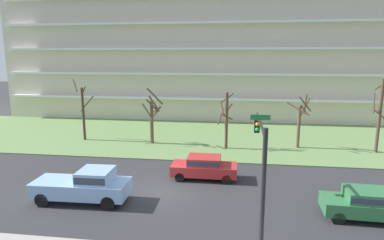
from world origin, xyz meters
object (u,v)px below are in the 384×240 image
tree_far_left (83,111)px  tree_right (300,121)px  sedan_green_center_left (368,203)px  tree_left (152,117)px  tree_far_right (380,114)px  traffic_signal_mast (260,157)px  pickup_blue_near_left (85,185)px  tree_center (226,119)px  sedan_red_center_right (204,166)px

tree_far_left → tree_right: size_ratio=1.21×
tree_right → sedan_green_center_left: 13.18m
tree_left → tree_far_right: size_ratio=0.86×
traffic_signal_mast → tree_far_right: bearing=54.3°
pickup_blue_near_left → traffic_signal_mast: 10.27m
tree_right → tree_center: bearing=-171.7°
tree_far_left → traffic_signal_mast: bearing=-45.0°
tree_far_left → sedan_green_center_left: 25.36m
tree_right → traffic_signal_mast: (-4.56, -15.66, 1.32)m
tree_center → tree_right: tree_center is taller
tree_far_left → traffic_signal_mast: 22.48m
tree_center → tree_far_right: (12.83, 0.39, 0.64)m
sedan_green_center_left → tree_far_left: bearing=150.5°
tree_far_left → pickup_blue_near_left: tree_far_left is taller
pickup_blue_near_left → sedan_green_center_left: 15.15m
tree_far_right → sedan_red_center_right: (-14.02, -7.96, -2.52)m
tree_right → tree_far_right: (6.31, -0.56, 0.83)m
tree_left → pickup_blue_near_left: 12.87m
traffic_signal_mast → sedan_green_center_left: bearing=25.0°
tree_far_right → traffic_signal_mast: bearing=-125.7°
pickup_blue_near_left → traffic_signal_mast: size_ratio=0.97×
tree_far_left → traffic_signal_mast: (15.88, -15.88, 0.99)m
tree_far_right → pickup_blue_near_left: size_ratio=1.17×
tree_center → sedan_red_center_right: 7.89m
tree_left → sedan_red_center_right: (5.71, -8.26, -1.71)m
tree_far_right → sedan_red_center_right: 16.32m
pickup_blue_near_left → tree_left: bearing=85.7°
tree_far_left → sedan_red_center_right: bearing=-34.5°
tree_center → tree_far_right: tree_far_right is taller
tree_right → pickup_blue_near_left: size_ratio=0.92×
tree_center → sedan_green_center_left: (7.61, -12.07, -1.88)m
tree_center → tree_right: 6.59m
tree_right → pickup_blue_near_left: (-14.06, -13.02, -1.55)m
tree_center → tree_far_right: bearing=1.7°
pickup_blue_near_left → sedan_green_center_left: size_ratio=1.22×
sedan_green_center_left → sedan_red_center_right: (-8.80, 4.50, 0.00)m
tree_center → pickup_blue_near_left: (-7.54, -12.06, -1.74)m
tree_left → tree_far_right: (19.73, -0.30, 0.81)m
tree_far_left → tree_center: tree_far_left is taller
sedan_red_center_right → sedan_green_center_left: bearing=152.6°
sedan_green_center_left → traffic_signal_mast: 6.93m
tree_center → sedan_red_center_right: size_ratio=1.15×
tree_center → tree_far_right: size_ratio=0.80×
tree_far_right → sedan_red_center_right: size_ratio=1.44×
tree_center → sedan_green_center_left: bearing=-57.8°
tree_far_left → tree_center: (13.92, -1.18, -0.14)m
sedan_green_center_left → traffic_signal_mast: size_ratio=0.79×
traffic_signal_mast → tree_left: bearing=119.9°
tree_left → sedan_red_center_right: size_ratio=1.24×
sedan_green_center_left → tree_left: bearing=140.8°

